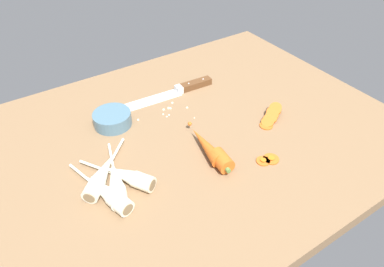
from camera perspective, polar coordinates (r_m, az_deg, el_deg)
name	(u,v)px	position (r cm, az deg, el deg)	size (l,w,h in cm)	color
ground_plane	(188,139)	(102.37, -0.62, -0.91)	(120.00, 90.00, 4.00)	brown
chefs_knife	(163,95)	(116.16, -4.63, 6.11)	(34.84, 5.61, 4.18)	silver
whole_carrot	(211,149)	(93.14, 3.02, -2.53)	(5.96, 21.78, 4.20)	#D6601E
parsnip_front	(128,176)	(87.65, -10.29, -6.74)	(13.13, 19.34, 4.00)	silver
parsnip_mid_left	(101,176)	(89.13, -14.30, -6.54)	(17.21, 17.28, 4.00)	silver
parsnip_mid_right	(107,193)	(85.03, -13.46, -9.21)	(8.11, 22.29, 4.00)	silver
parsnip_back	(116,183)	(86.72, -12.08, -7.70)	(8.72, 22.44, 4.00)	silver
carrot_slice_stack	(271,116)	(108.21, 12.55, 2.72)	(10.41, 7.16, 3.89)	#D6601E
carrot_slice_stray_near	(271,158)	(95.23, 12.56, -3.93)	(4.22, 4.22, 0.70)	#D6601E
carrot_slice_stray_mid	(263,161)	(94.23, 11.33, -4.27)	(3.64, 3.64, 0.70)	#D6601E
prep_bowl	(112,119)	(105.73, -12.64, 2.36)	(11.00, 11.00, 4.00)	slate
mince_crumbs	(168,110)	(110.06, -3.93, 3.85)	(16.33, 11.03, 0.81)	beige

